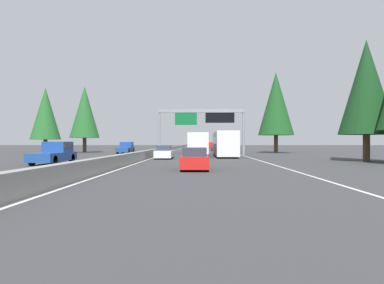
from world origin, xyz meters
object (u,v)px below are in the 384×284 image
object	(u,v)px
sign_gantry_overhead	(202,118)
oncoming_far	(126,148)
oncoming_near	(55,153)
conifer_left_near	(45,114)
minivan_distant_a	(199,145)
bus_near_center	(225,143)
pickup_far_left	(210,145)
sedan_far_center	(195,159)
conifer_right_near	(366,87)
conifer_left_mid	(85,112)
sedan_mid_center	(216,148)
sedan_mid_left	(164,153)
box_truck_distant_b	(198,144)
conifer_right_mid	(276,104)

from	to	relation	value
sign_gantry_overhead	oncoming_far	xyz separation A→B (m)	(6.39, 12.57, -4.36)
oncoming_near	conifer_left_near	distance (m)	26.18
minivan_distant_a	conifer_left_near	size ratio (longest dim) A/B	0.49
sign_gantry_overhead	bus_near_center	world-z (taller)	sign_gantry_overhead
pickup_far_left	conifer_left_near	size ratio (longest dim) A/B	0.55
minivan_distant_a	oncoming_near	bearing A→B (deg)	172.81
pickup_far_left	oncoming_near	bearing A→B (deg)	169.36
oncoming_far	conifer_left_near	size ratio (longest dim) A/B	0.55
sign_gantry_overhead	sedan_far_center	bearing A→B (deg)	178.43
bus_near_center	conifer_left_near	xyz separation A→B (m)	(8.50, 26.60, 4.45)
sign_gantry_overhead	bus_near_center	distance (m)	8.10
conifer_right_near	conifer_left_mid	size ratio (longest dim) A/B	0.98
sedan_mid_center	conifer_left_near	distance (m)	33.74
pickup_far_left	oncoming_far	distance (m)	57.16
sedan_mid_left	box_truck_distant_b	xyz separation A→B (m)	(5.09, -3.69, 0.93)
conifer_right_near	minivan_distant_a	bearing A→B (deg)	10.11
conifer_right_mid	sedan_mid_left	bearing A→B (deg)	141.98
sedan_mid_center	box_truck_distant_b	world-z (taller)	box_truck_distant_b
sedan_far_center	oncoming_far	xyz separation A→B (m)	(33.57, 11.82, 0.23)
sign_gantry_overhead	box_truck_distant_b	distance (m)	8.16
sign_gantry_overhead	sedan_far_center	xyz separation A→B (m)	(-27.17, 0.75, -4.59)
oncoming_near	minivan_distant_a	bearing A→B (deg)	172.81
bus_near_center	conifer_right_mid	world-z (taller)	conifer_right_mid
oncoming_near	conifer_left_mid	size ratio (longest dim) A/B	0.47
oncoming_near	sedan_mid_left	bearing A→B (deg)	137.09
minivan_distant_a	bus_near_center	size ratio (longest dim) A/B	0.43
box_truck_distant_b	oncoming_near	xyz separation A→B (m)	(-14.01, 11.99, -0.70)
box_truck_distant_b	conifer_right_mid	size ratio (longest dim) A/B	0.61
sign_gantry_overhead	minivan_distant_a	world-z (taller)	sign_gantry_overhead
sedan_mid_center	pickup_far_left	bearing A→B (deg)	-0.03
sedan_mid_center	conifer_right_mid	distance (m)	17.39
sign_gantry_overhead	oncoming_near	world-z (taller)	sign_gantry_overhead
sign_gantry_overhead	sedan_mid_center	world-z (taller)	sign_gantry_overhead
sign_gantry_overhead	conifer_right_mid	world-z (taller)	conifer_right_mid
conifer_left_near	conifer_left_mid	size ratio (longest dim) A/B	0.86
sedan_mid_left	conifer_left_near	distance (m)	24.75
oncoming_far	conifer_left_mid	bearing A→B (deg)	-117.68
sedan_mid_left	bus_near_center	world-z (taller)	bus_near_center
oncoming_near	sign_gantry_overhead	bearing A→B (deg)	149.41
sedan_far_center	conifer_right_near	size ratio (longest dim) A/B	0.38
sign_gantry_overhead	bus_near_center	size ratio (longest dim) A/B	1.10
sedan_mid_center	conifer_left_mid	bearing A→B (deg)	114.23
box_truck_distant_b	pickup_far_left	bearing A→B (deg)	-2.95
box_truck_distant_b	conifer_left_mid	world-z (taller)	conifer_left_mid
sedan_far_center	sedan_mid_left	bearing A→B (deg)	13.45
sedan_mid_left	oncoming_far	world-z (taller)	oncoming_far
sedan_mid_center	conifer_right_near	world-z (taller)	conifer_right_near
sedan_mid_left	conifer_left_mid	world-z (taller)	conifer_left_mid
sedan_mid_center	conifer_right_near	bearing A→B (deg)	-161.88
sedan_far_center	conifer_right_near	bearing A→B (deg)	-57.49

